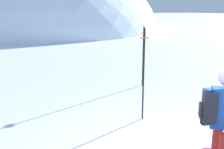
{
  "coord_description": "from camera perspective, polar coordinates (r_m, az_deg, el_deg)",
  "views": [
    {
      "loc": [
        -3.03,
        -2.64,
        2.48
      ],
      "look_at": [
        0.05,
        2.64,
        1.0
      ],
      "focal_mm": 43.24,
      "sensor_mm": 36.0,
      "label": 1
    }
  ],
  "objects": [
    {
      "name": "piste_marker_far",
      "position": [
        6.04,
        6.72,
        1.39
      ],
      "size": [
        0.2,
        0.2,
        2.14
      ],
      "color": "black",
      "rests_on": "ground"
    },
    {
      "name": "snowboarder_main",
      "position": [
        4.19,
        21.94,
        -9.31
      ],
      "size": [
        1.31,
        1.45,
        1.71
      ],
      "color": "#D11E5B",
      "rests_on": "ground"
    },
    {
      "name": "ridge_peak_main",
      "position": [
        34.07,
        -16.73,
        8.87
      ],
      "size": [
        30.82,
        27.73,
        17.42
      ],
      "color": "white",
      "rests_on": "ground"
    },
    {
      "name": "piste_marker_near",
      "position": [
        8.85,
        6.6,
        4.8
      ],
      "size": [
        0.2,
        0.2,
        2.0
      ],
      "color": "black",
      "rests_on": "ground"
    }
  ]
}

